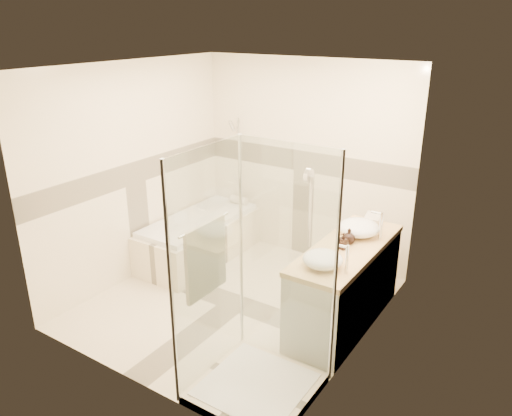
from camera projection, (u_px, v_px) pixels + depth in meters
The scene contains 12 objects.
room at pixel (239, 195), 4.98m from camera, with size 2.82×3.02×2.52m.
bathtub at pixel (200, 236), 6.37m from camera, with size 0.75×1.70×0.56m.
vanity at pixel (345, 285), 4.96m from camera, with size 0.58×1.62×0.85m.
shower_enclosure at pixel (249, 332), 4.08m from camera, with size 0.96×0.93×2.04m.
vessel_sink_near at pixel (359, 228), 5.03m from camera, with size 0.41×0.41×0.16m, color white.
vessel_sink_far at pixel (323, 259), 4.39m from camera, with size 0.36×0.36×0.14m, color white.
faucet_near at pixel (380, 224), 4.89m from camera, with size 0.12×0.03×0.30m.
faucet_far at pixel (346, 257), 4.25m from camera, with size 0.11×0.03×0.26m.
amenity_bottle_a at pixel (343, 241), 4.73m from camera, with size 0.07×0.07×0.16m, color black.
amenity_bottle_b at pixel (349, 236), 4.84m from camera, with size 0.12×0.12×0.16m, color black.
folded_towels at pixel (373, 219), 5.35m from camera, with size 0.16×0.26×0.08m, color white.
rolled_towel at pixel (239, 200), 6.72m from camera, with size 0.11×0.11×0.24m, color white.
Camera 1 is at (2.77, -3.83, 2.91)m, focal length 35.00 mm.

